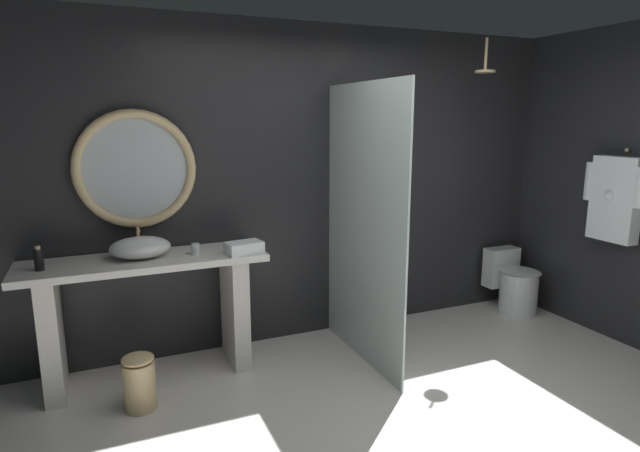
{
  "coord_description": "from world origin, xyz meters",
  "views": [
    {
      "loc": [
        -1.64,
        -2.13,
        1.85
      ],
      "look_at": [
        -0.33,
        0.91,
        1.16
      ],
      "focal_mm": 29.05,
      "sensor_mm": 36.0,
      "label": 1
    }
  ],
  "objects_px": {
    "soap_dispenser": "(39,259)",
    "round_wall_mirror": "(136,169)",
    "hanging_bathrobe": "(616,196)",
    "vessel_sink": "(140,247)",
    "tumbler_cup": "(195,249)",
    "toilet": "(513,285)",
    "waste_bin": "(139,381)",
    "rain_shower_head": "(485,68)",
    "folded_hand_towel": "(244,248)"
  },
  "relations": [
    {
      "from": "hanging_bathrobe",
      "to": "toilet",
      "type": "relative_size",
      "value": 1.28
    },
    {
      "from": "tumbler_cup",
      "to": "waste_bin",
      "type": "distance_m",
      "value": 0.96
    },
    {
      "from": "vessel_sink",
      "to": "rain_shower_head",
      "type": "bearing_deg",
      "value": -3.17
    },
    {
      "from": "toilet",
      "to": "tumbler_cup",
      "type": "bearing_deg",
      "value": -179.81
    },
    {
      "from": "soap_dispenser",
      "to": "round_wall_mirror",
      "type": "relative_size",
      "value": 0.19
    },
    {
      "from": "vessel_sink",
      "to": "folded_hand_towel",
      "type": "distance_m",
      "value": 0.72
    },
    {
      "from": "hanging_bathrobe",
      "to": "toilet",
      "type": "bearing_deg",
      "value": 105.95
    },
    {
      "from": "soap_dispenser",
      "to": "hanging_bathrobe",
      "type": "distance_m",
      "value": 4.32
    },
    {
      "from": "tumbler_cup",
      "to": "round_wall_mirror",
      "type": "bearing_deg",
      "value": 140.48
    },
    {
      "from": "hanging_bathrobe",
      "to": "vessel_sink",
      "type": "bearing_deg",
      "value": 166.79
    },
    {
      "from": "round_wall_mirror",
      "to": "folded_hand_towel",
      "type": "relative_size",
      "value": 3.35
    },
    {
      "from": "tumbler_cup",
      "to": "round_wall_mirror",
      "type": "height_order",
      "value": "round_wall_mirror"
    },
    {
      "from": "rain_shower_head",
      "to": "round_wall_mirror",
      "type": "bearing_deg",
      "value": 172.32
    },
    {
      "from": "soap_dispenser",
      "to": "vessel_sink",
      "type": "bearing_deg",
      "value": 6.35
    },
    {
      "from": "hanging_bathrobe",
      "to": "rain_shower_head",
      "type": "bearing_deg",
      "value": 139.79
    },
    {
      "from": "soap_dispenser",
      "to": "waste_bin",
      "type": "distance_m",
      "value": 1.01
    },
    {
      "from": "vessel_sink",
      "to": "toilet",
      "type": "relative_size",
      "value": 0.7
    },
    {
      "from": "round_wall_mirror",
      "to": "toilet",
      "type": "bearing_deg",
      "value": -4.67
    },
    {
      "from": "vessel_sink",
      "to": "tumbler_cup",
      "type": "distance_m",
      "value": 0.38
    },
    {
      "from": "tumbler_cup",
      "to": "hanging_bathrobe",
      "type": "xyz_separation_m",
      "value": [
        3.25,
        -0.78,
        0.3
      ]
    },
    {
      "from": "tumbler_cup",
      "to": "folded_hand_towel",
      "type": "distance_m",
      "value": 0.35
    },
    {
      "from": "soap_dispenser",
      "to": "tumbler_cup",
      "type": "bearing_deg",
      "value": 0.16
    },
    {
      "from": "soap_dispenser",
      "to": "round_wall_mirror",
      "type": "distance_m",
      "value": 0.88
    },
    {
      "from": "vessel_sink",
      "to": "toilet",
      "type": "height_order",
      "value": "vessel_sink"
    },
    {
      "from": "round_wall_mirror",
      "to": "toilet",
      "type": "height_order",
      "value": "round_wall_mirror"
    },
    {
      "from": "rain_shower_head",
      "to": "soap_dispenser",
      "type": "bearing_deg",
      "value": 178.56
    },
    {
      "from": "tumbler_cup",
      "to": "waste_bin",
      "type": "relative_size",
      "value": 0.21
    },
    {
      "from": "vessel_sink",
      "to": "toilet",
      "type": "bearing_deg",
      "value": -0.95
    },
    {
      "from": "vessel_sink",
      "to": "soap_dispenser",
      "type": "bearing_deg",
      "value": -173.65
    },
    {
      "from": "round_wall_mirror",
      "to": "waste_bin",
      "type": "xyz_separation_m",
      "value": [
        -0.12,
        -0.67,
        -1.3
      ]
    },
    {
      "from": "tumbler_cup",
      "to": "rain_shower_head",
      "type": "distance_m",
      "value": 2.77
    },
    {
      "from": "round_wall_mirror",
      "to": "hanging_bathrobe",
      "type": "bearing_deg",
      "value": -16.54
    },
    {
      "from": "vessel_sink",
      "to": "hanging_bathrobe",
      "type": "xyz_separation_m",
      "value": [
        3.62,
        -0.85,
        0.27
      ]
    },
    {
      "from": "rain_shower_head",
      "to": "folded_hand_towel",
      "type": "bearing_deg",
      "value": -179.23
    },
    {
      "from": "round_wall_mirror",
      "to": "toilet",
      "type": "distance_m",
      "value": 3.6
    },
    {
      "from": "vessel_sink",
      "to": "rain_shower_head",
      "type": "distance_m",
      "value": 3.09
    },
    {
      "from": "folded_hand_towel",
      "to": "waste_bin",
      "type": "bearing_deg",
      "value": -161.22
    },
    {
      "from": "vessel_sink",
      "to": "folded_hand_towel",
      "type": "height_order",
      "value": "vessel_sink"
    },
    {
      "from": "round_wall_mirror",
      "to": "folded_hand_towel",
      "type": "bearing_deg",
      "value": -30.92
    },
    {
      "from": "rain_shower_head",
      "to": "vessel_sink",
      "type": "bearing_deg",
      "value": 176.83
    },
    {
      "from": "tumbler_cup",
      "to": "hanging_bathrobe",
      "type": "distance_m",
      "value": 3.36
    },
    {
      "from": "vessel_sink",
      "to": "tumbler_cup",
      "type": "xyz_separation_m",
      "value": [
        0.37,
        -0.07,
        -0.03
      ]
    },
    {
      "from": "toilet",
      "to": "waste_bin",
      "type": "relative_size",
      "value": 1.57
    },
    {
      "from": "tumbler_cup",
      "to": "toilet",
      "type": "bearing_deg",
      "value": 0.19
    },
    {
      "from": "soap_dispenser",
      "to": "waste_bin",
      "type": "bearing_deg",
      "value": -35.84
    },
    {
      "from": "waste_bin",
      "to": "hanging_bathrobe",
      "type": "bearing_deg",
      "value": -6.12
    },
    {
      "from": "hanging_bathrobe",
      "to": "waste_bin",
      "type": "bearing_deg",
      "value": 173.88
    },
    {
      "from": "round_wall_mirror",
      "to": "rain_shower_head",
      "type": "distance_m",
      "value": 2.9
    },
    {
      "from": "toilet",
      "to": "folded_hand_towel",
      "type": "height_order",
      "value": "folded_hand_towel"
    },
    {
      "from": "hanging_bathrobe",
      "to": "round_wall_mirror",
      "type": "bearing_deg",
      "value": 163.46
    }
  ]
}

